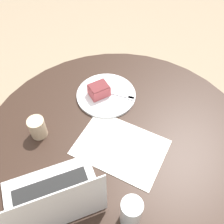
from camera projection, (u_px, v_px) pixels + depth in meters
name	position (u px, v px, depth m)	size (l,w,h in m)	color
ground_plane	(116.00, 210.00, 1.61)	(12.00, 12.00, 0.00)	gray
dining_table	(118.00, 163.00, 1.13)	(1.09, 1.09, 0.77)	black
paper_document	(120.00, 147.00, 1.00)	(0.33, 0.23, 0.00)	white
plate	(106.00, 95.00, 1.16)	(0.26, 0.26, 0.01)	silver
cake_slice	(99.00, 90.00, 1.13)	(0.10, 0.11, 0.05)	#B74C51
fork	(120.00, 95.00, 1.15)	(0.17, 0.05, 0.00)	silver
coffee_glass	(37.00, 128.00, 1.00)	(0.06, 0.06, 0.09)	#C6AD89
water_glass	(131.00, 212.00, 0.79)	(0.07, 0.07, 0.13)	silver
laptop	(53.00, 200.00, 0.82)	(0.36, 0.37, 0.26)	silver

